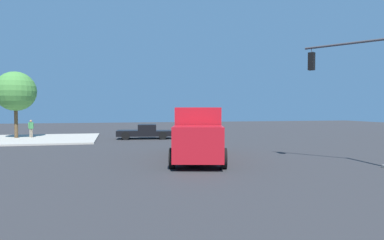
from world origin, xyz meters
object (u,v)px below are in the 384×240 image
(pedestrian_near_corner, at_px, (31,127))
(delivery_truck, at_px, (198,132))
(shade_tree_near, at_px, (16,91))
(pickup_black, at_px, (145,131))
(traffic_light_primary, at_px, (371,80))

(pedestrian_near_corner, bearing_deg, delivery_truck, 39.15)
(pedestrian_near_corner, bearing_deg, shade_tree_near, -86.51)
(pickup_black, xyz_separation_m, shade_tree_near, (-2.31, -11.91, 3.79))
(traffic_light_primary, bearing_deg, pedestrian_near_corner, -135.95)
(pickup_black, bearing_deg, delivery_truck, 8.39)
(delivery_truck, distance_m, pickup_black, 13.20)
(delivery_truck, relative_size, shade_tree_near, 1.40)
(shade_tree_near, bearing_deg, delivery_truck, 42.02)
(traffic_light_primary, xyz_separation_m, pedestrian_near_corner, (-20.57, -19.91, -3.20))
(traffic_light_primary, distance_m, pedestrian_near_corner, 28.81)
(delivery_truck, xyz_separation_m, pickup_black, (-13.04, -1.92, -0.81))
(delivery_truck, xyz_separation_m, traffic_light_primary, (5.15, 7.35, 2.76))
(pickup_black, relative_size, pedestrian_near_corner, 3.22)
(delivery_truck, distance_m, shade_tree_near, 20.87)
(traffic_light_primary, height_order, pedestrian_near_corner, traffic_light_primary)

